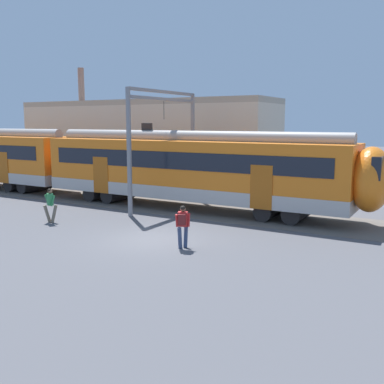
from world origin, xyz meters
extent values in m
plane|color=#515156|center=(0.00, 0.00, 0.00)|extent=(160.00, 160.00, 0.00)
cube|color=#605951|center=(-13.21, 6.45, 0.01)|extent=(80.00, 4.40, 0.01)
cube|color=#B2ADA8|center=(-2.21, 6.45, 1.05)|extent=(18.00, 3.06, 0.70)
cube|color=orange|center=(-2.21, 6.45, 2.60)|extent=(18.00, 3.00, 2.40)
cube|color=black|center=(-2.21, 4.93, 2.80)|extent=(16.56, 0.03, 0.90)
cube|color=#AC5413|center=(2.74, 4.93, 1.75)|extent=(1.10, 0.04, 2.10)
cube|color=#AC5413|center=(-7.16, 4.93, 1.75)|extent=(1.10, 0.04, 2.10)
cylinder|color=gray|center=(-2.21, 6.45, 3.98)|extent=(17.64, 0.70, 0.70)
cube|color=black|center=(-4.91, 6.45, 4.53)|extent=(0.70, 0.12, 0.40)
cylinder|color=black|center=(4.07, 6.45, 0.45)|extent=(0.90, 2.40, 0.90)
cylinder|color=black|center=(2.67, 6.45, 0.45)|extent=(0.90, 2.40, 0.90)
cylinder|color=black|center=(-7.09, 6.45, 0.45)|extent=(0.90, 2.40, 0.90)
cylinder|color=black|center=(-8.49, 6.45, 0.45)|extent=(0.90, 2.40, 0.90)
ellipsoid|color=orange|center=(7.34, 6.45, 2.25)|extent=(1.80, 2.85, 2.95)
cube|color=black|center=(7.69, 6.45, 2.85)|extent=(0.40, 2.40, 1.00)
cube|color=#AC5413|center=(-15.86, 4.93, 1.75)|extent=(1.10, 0.04, 2.10)
cylinder|color=black|center=(-14.53, 6.45, 0.45)|extent=(0.90, 2.40, 0.90)
cylinder|color=black|center=(-15.93, 6.45, 0.45)|extent=(0.90, 2.40, 0.90)
cylinder|color=#6B6051|center=(-5.92, 0.15, 0.43)|extent=(0.30, 0.38, 0.87)
cylinder|color=#6B6051|center=(-6.22, 0.00, 0.43)|extent=(0.30, 0.38, 0.87)
cube|color=#2D7F47|center=(-6.07, 0.08, 1.14)|extent=(0.43, 0.38, 0.56)
cylinder|color=#2D7F47|center=(-6.30, 0.11, 1.09)|extent=(0.20, 0.26, 0.52)
cylinder|color=#2D7F47|center=(-5.84, 0.04, 1.09)|extent=(0.20, 0.26, 0.52)
sphere|color=brown|center=(-6.06, 0.09, 1.53)|extent=(0.22, 0.22, 0.22)
sphere|color=black|center=(-6.07, 0.08, 1.56)|extent=(0.20, 0.20, 0.20)
cylinder|color=navy|center=(1.75, -0.33, 0.43)|extent=(0.27, 0.38, 0.87)
cylinder|color=navy|center=(1.68, -0.66, 0.43)|extent=(0.27, 0.38, 0.87)
cube|color=red|center=(1.71, -0.50, 1.14)|extent=(0.42, 0.35, 0.56)
cylinder|color=red|center=(1.54, -0.65, 1.09)|extent=(0.17, 0.26, 0.52)
cylinder|color=red|center=(1.89, -0.34, 1.09)|extent=(0.17, 0.26, 0.52)
sphere|color=brown|center=(1.71, -0.48, 1.53)|extent=(0.22, 0.22, 0.22)
sphere|color=black|center=(1.71, -0.50, 1.56)|extent=(0.20, 0.20, 0.20)
cube|color=maroon|center=(1.78, -0.66, 1.16)|extent=(0.32, 0.25, 0.40)
cylinder|color=gray|center=(-3.73, 3.25, 3.25)|extent=(0.24, 0.24, 6.50)
cylinder|color=gray|center=(-3.73, 9.65, 3.25)|extent=(0.24, 0.24, 6.50)
cube|color=gray|center=(-3.73, 6.45, 6.45)|extent=(0.20, 6.40, 0.16)
cube|color=gray|center=(-3.73, 6.45, 6.05)|extent=(0.20, 6.40, 0.16)
cylinder|color=black|center=(-3.73, 6.45, 5.45)|extent=(0.03, 0.03, 1.00)
cube|color=beige|center=(-10.37, 13.51, 3.00)|extent=(20.85, 5.00, 6.00)
cube|color=#9F9686|center=(-10.37, 13.51, 6.20)|extent=(20.85, 5.00, 0.40)
cylinder|color=#8C6656|center=(-16.62, 13.51, 7.60)|extent=(0.50, 0.50, 3.20)
camera|label=1|loc=(10.41, -14.77, 4.80)|focal=42.00mm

